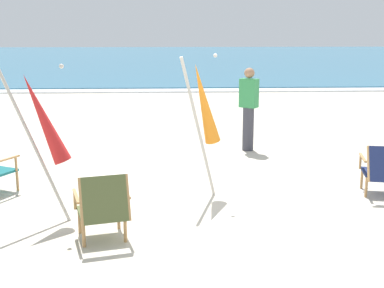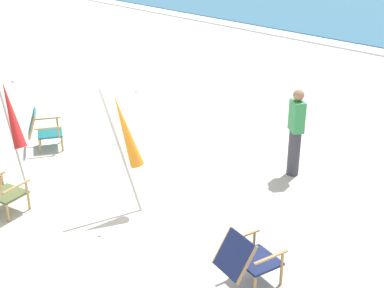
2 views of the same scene
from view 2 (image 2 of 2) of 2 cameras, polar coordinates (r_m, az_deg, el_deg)
ground_plane at (r=8.71m, az=-6.45°, el=-7.27°), size 80.00×80.00×0.00m
beach_chair_mid_center at (r=11.18m, az=-15.72°, el=1.57°), size 0.82×0.86×0.82m
beach_chair_front_right at (r=6.93m, az=5.88°, el=-11.98°), size 0.72×0.87×0.77m
umbrella_furled_red at (r=9.49m, az=-18.69°, el=2.89°), size 0.87×0.26×1.99m
umbrella_furled_orange at (r=8.23m, az=-7.08°, el=1.22°), size 0.64×0.48×2.05m
person_near_chairs at (r=9.70m, az=10.99°, el=1.27°), size 0.39×0.36×1.63m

